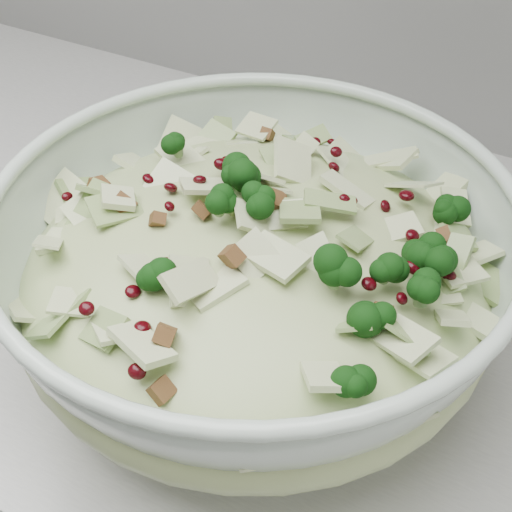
{
  "coord_description": "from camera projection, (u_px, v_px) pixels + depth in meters",
  "views": [
    {
      "loc": [
        0.72,
        1.27,
        1.33
      ],
      "look_at": [
        0.55,
        1.59,
        1.01
      ],
      "focal_mm": 50.0,
      "sensor_mm": 36.0,
      "label": 1
    }
  ],
  "objects": [
    {
      "name": "mixing_bowl",
      "position": [
        255.0,
        278.0,
        0.52
      ],
      "size": [
        0.41,
        0.41,
        0.15
      ],
      "rotation": [
        0.0,
        0.0,
        0.13
      ],
      "color": "#BACDBC",
      "rests_on": "counter"
    },
    {
      "name": "salad",
      "position": [
        255.0,
        253.0,
        0.5
      ],
      "size": [
        0.4,
        0.4,
        0.15
      ],
      "rotation": [
        0.0,
        0.0,
        0.2
      ],
      "color": "#AEB77D",
      "rests_on": "mixing_bowl"
    }
  ]
}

